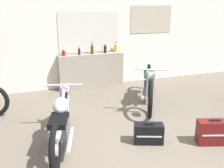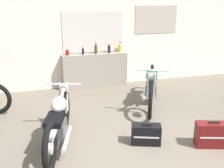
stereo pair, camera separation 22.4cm
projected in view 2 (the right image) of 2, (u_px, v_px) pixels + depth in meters
The scene contains 12 objects.
ground_plane at pixel (149, 161), 3.70m from camera, with size 24.00×24.00×0.00m, color #706656.
wall_back at pixel (93, 32), 6.62m from camera, with size 10.00×0.07×2.80m.
sill_counter at pixel (95, 70), 6.75m from camera, with size 1.65×0.28×0.88m.
bottle_leftmost at pixel (67, 52), 6.39m from camera, with size 0.09×0.09×0.16m.
bottle_left_center at pixel (83, 51), 6.47m from camera, with size 0.06×0.06×0.20m.
bottle_center at pixel (96, 49), 6.55m from camera, with size 0.07×0.07×0.29m.
bottle_right_center at pixel (109, 49), 6.68m from camera, with size 0.07×0.07×0.25m.
bottle_rightmost at pixel (120, 47), 6.79m from camera, with size 0.09×0.09×0.26m.
motorcycle_silver at pixel (59, 120), 4.03m from camera, with size 0.74×1.92×0.84m.
motorcycle_green at pixel (151, 85), 5.57m from camera, with size 1.01×1.93×0.94m.
hard_case_darkred at pixel (212, 135), 4.04m from camera, with size 0.54×0.35×0.42m.
hard_case_black at pixel (146, 134), 4.12m from camera, with size 0.50×0.35×0.34m.
Camera 2 is at (-1.40, -2.92, 2.18)m, focal length 42.00 mm.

